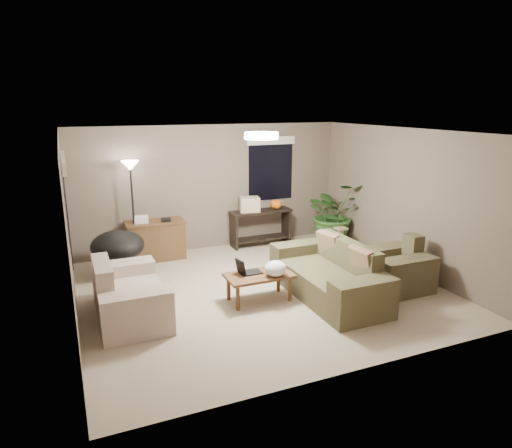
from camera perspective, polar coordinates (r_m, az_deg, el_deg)
name	(u,v)px	position (r m, az deg, el deg)	size (l,w,h in m)	color
room_shell	(261,215)	(6.99, 0.64, 1.19)	(5.50, 5.50, 5.50)	tan
main_sofa	(330,278)	(7.18, 9.19, -6.63)	(0.95, 2.20, 0.85)	brown
throw_pillows	(345,254)	(7.19, 11.04, -3.67)	(0.30, 1.37, 0.47)	#8C7251
loveseat	(128,297)	(6.66, -15.73, -8.77)	(0.90, 1.60, 0.85)	beige
armchair	(394,270)	(7.72, 16.87, -5.53)	(0.95, 1.00, 0.85)	brown
coffee_table	(259,278)	(6.90, 0.39, -6.78)	(1.00, 0.55, 0.42)	brown
laptop	(246,270)	(6.88, -1.23, -5.75)	(0.38, 0.24, 0.24)	black
plastic_bag	(276,268)	(6.78, 2.46, -5.56)	(0.33, 0.30, 0.23)	white
desk	(156,240)	(8.89, -12.39, -1.98)	(1.10, 0.50, 0.75)	brown
desk_papers	(146,220)	(8.74, -13.54, 0.55)	(0.69, 0.29, 0.12)	silver
console_table	(261,225)	(9.53, 0.58, -0.11)	(1.30, 0.40, 0.75)	black
pumpkin	(276,204)	(9.58, 2.51, 2.48)	(0.24, 0.24, 0.20)	orange
cardboard_box	(250,204)	(9.33, -0.82, 2.47)	(0.39, 0.30, 0.30)	beige
papasan_chair	(118,250)	(8.16, -16.87, -3.16)	(1.12, 1.12, 0.80)	black
floor_lamp	(131,178)	(8.55, -15.36, 5.57)	(0.32, 0.32, 1.91)	black
ceiling_fixture	(261,136)	(6.81, 0.67, 10.97)	(0.50, 0.50, 0.10)	white
houseplant	(333,220)	(9.72, 9.65, 0.51)	(1.21, 1.35, 1.05)	#2D5923
cat_scratching_post	(340,241)	(9.32, 10.48, -2.14)	(0.32, 0.32, 0.50)	tan
window_left	(66,190)	(6.62, -22.71, 3.98)	(0.05, 1.56, 1.33)	black
window_back	(271,158)	(9.65, 1.88, 8.23)	(1.06, 0.05, 1.33)	black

